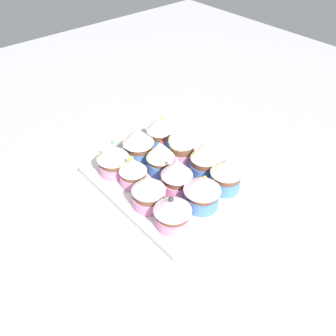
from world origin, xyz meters
TOP-DOWN VIEW (x-y plane):
  - ground_plane at (0.00, 0.00)cm, footprint 180.00×180.00cm
  - baking_tray at (0.00, 0.00)cm, footprint 29.43×23.06cm
  - cupcake_0 at (-8.82, -6.65)cm, footprint 6.45×6.45cm
  - cupcake_1 at (-3.57, -5.74)cm, footprint 5.39×5.39cm
  - cupcake_2 at (2.92, -7.05)cm, footprint 6.16×6.16cm
  - cupcake_3 at (9.32, -7.01)cm, footprint 6.54×6.54cm
  - cupcake_4 at (-9.34, 0.24)cm, footprint 6.47×6.47cm
  - cupcake_5 at (-3.01, 0.66)cm, footprint 5.72×5.72cm
  - cupcake_6 at (3.27, -0.67)cm, footprint 5.98×5.98cm
  - cupcake_7 at (9.28, -0.04)cm, footprint 6.74×6.74cm
  - cupcake_8 at (-10.31, 6.38)cm, footprint 5.58×5.58cm
  - cupcake_9 at (-2.61, 6.02)cm, footprint 5.69×5.69cm
  - cupcake_10 at (3.23, 6.58)cm, footprint 5.58×5.58cm
  - cupcake_11 at (8.95, 6.54)cm, footprint 5.99×5.99cm
  - napkin at (-22.11, -4.51)cm, footprint 13.19×14.70cm

SIDE VIEW (x-z plane):
  - ground_plane at x=0.00cm, z-range -3.00..0.00cm
  - napkin at x=-22.11cm, z-range 0.00..0.60cm
  - baking_tray at x=0.00cm, z-range 0.00..1.20cm
  - cupcake_1 at x=-3.57cm, z-range 1.08..7.52cm
  - cupcake_2 at x=2.92cm, z-range 1.22..7.86cm
  - cupcake_3 at x=9.32cm, z-range 1.20..8.06cm
  - cupcake_8 at x=-10.31cm, z-range 1.09..8.19cm
  - cupcake_11 at x=8.95cm, z-range 1.29..8.26cm
  - cupcake_0 at x=-8.82cm, z-range 1.21..8.41cm
  - cupcake_5 at x=-3.01cm, z-range 1.20..8.55cm
  - cupcake_9 at x=-2.61cm, z-range 1.36..8.39cm
  - cupcake_7 at x=9.28cm, z-range 1.25..8.52cm
  - cupcake_6 at x=3.27cm, z-range 1.15..8.73cm
  - cupcake_4 at x=-9.34cm, z-range 1.36..8.62cm
  - cupcake_10 at x=3.23cm, z-range 1.21..8.91cm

